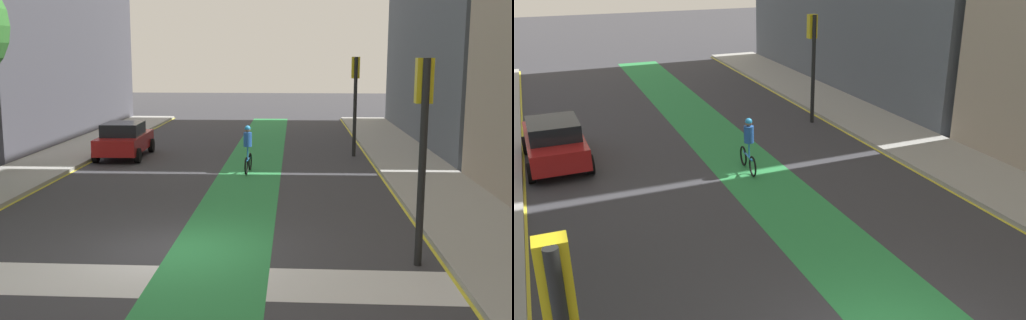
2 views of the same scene
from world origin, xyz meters
TOP-DOWN VIEW (x-y plane):
  - traffic_signal_far_right at (5.38, 13.96)m, footprint 0.35×0.52m
  - car_red_left_far at (-4.88, 12.89)m, footprint 2.15×4.26m
  - cyclist_in_lane at (0.90, 9.64)m, footprint 0.32×1.73m

SIDE VIEW (x-z plane):
  - car_red_left_far at x=-4.88m, z-range 0.02..1.59m
  - cyclist_in_lane at x=0.90m, z-range 0.04..1.90m
  - traffic_signal_far_right at x=5.38m, z-range 0.89..5.33m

